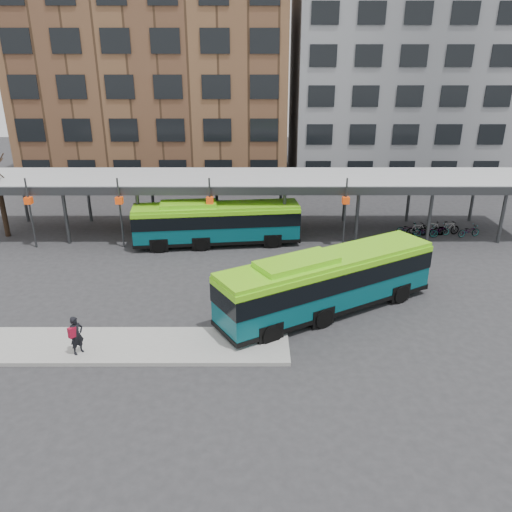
{
  "coord_description": "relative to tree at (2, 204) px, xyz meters",
  "views": [
    {
      "loc": [
        -0.0,
        -22.26,
        12.15
      ],
      "look_at": [
        0.04,
        3.54,
        1.8
      ],
      "focal_mm": 35.0,
      "sensor_mm": 36.0,
      "label": 1
    }
  ],
  "objects": [
    {
      "name": "pedestrian",
      "position": [
        10.33,
        -15.71,
        -1.37
      ],
      "size": [
        0.72,
        0.76,
        1.74
      ],
      "rotation": [
        0.0,
        0.0,
        0.91
      ],
      "color": "black",
      "rests_on": "boarding_island"
    },
    {
      "name": "canopy",
      "position": [
        17.94,
        0.87,
        1.47
      ],
      "size": [
        40.0,
        6.53,
        4.8
      ],
      "color": "#999B9E",
      "rests_on": "ground"
    },
    {
      "name": "boarding_island",
      "position": [
        12.5,
        -15.0,
        -2.34
      ],
      "size": [
        14.0,
        3.0,
        0.18
      ],
      "primitive_type": "cube",
      "color": "gray",
      "rests_on": "ground"
    },
    {
      "name": "tree",
      "position": [
        0.0,
        0.0,
        0.0
      ],
      "size": [
        1.64,
        1.64,
        5.6
      ],
      "color": "black",
      "rests_on": "ground"
    },
    {
      "name": "bike_rack",
      "position": [
        31.05,
        -0.0,
        -1.96
      ],
      "size": [
        5.98,
        1.48,
        1.04
      ],
      "color": "slate",
      "rests_on": "ground"
    },
    {
      "name": "building_grey",
      "position": [
        34.0,
        20.0,
        7.57
      ],
      "size": [
        24.0,
        14.0,
        20.0
      ],
      "primitive_type": "cube",
      "color": "slate",
      "rests_on": "ground"
    },
    {
      "name": "building_brick",
      "position": [
        8.0,
        20.0,
        8.57
      ],
      "size": [
        26.0,
        14.0,
        22.0
      ],
      "primitive_type": "cube",
      "color": "brown",
      "rests_on": "ground"
    },
    {
      "name": "bus_front",
      "position": [
        21.62,
        -11.6,
        -0.73
      ],
      "size": [
        11.53,
        8.23,
        3.28
      ],
      "rotation": [
        0.0,
        0.0,
        0.53
      ],
      "color": "#074851",
      "rests_on": "ground"
    },
    {
      "name": "bus_rear",
      "position": [
        15.32,
        -1.77,
        -0.82
      ],
      "size": [
        11.42,
        3.66,
        3.09
      ],
      "rotation": [
        0.0,
        0.0,
        0.12
      ],
      "color": "#074851",
      "rests_on": "ground"
    },
    {
      "name": "ground",
      "position": [
        18.0,
        -12.0,
        -2.43
      ],
      "size": [
        120.0,
        120.0,
        0.0
      ],
      "primitive_type": "plane",
      "color": "#28282B",
      "rests_on": "ground"
    }
  ]
}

